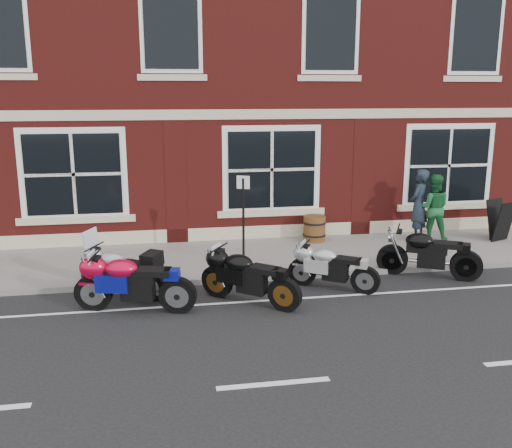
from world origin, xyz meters
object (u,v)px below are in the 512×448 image
object	(u,v)px
moto_sport_black	(249,275)
pedestrian_right	(433,208)
moto_naked_black	(427,252)
pedestrian_left	(418,205)
moto_sport_red	(133,281)
a_board_sign	(500,220)
barrel_planter	(314,228)
moto_sport_silver	(332,266)
parking_sign	(243,214)
moto_touring_silver	(121,269)

from	to	relation	value
moto_sport_black	pedestrian_right	size ratio (longest dim) A/B	0.98
moto_naked_black	pedestrian_right	size ratio (longest dim) A/B	1.14
moto_sport_black	pedestrian_left	distance (m)	6.19
moto_sport_red	a_board_sign	bearing A→B (deg)	-56.85
pedestrian_left	pedestrian_right	bearing A→B (deg)	121.12
a_board_sign	barrel_planter	xyz separation A→B (m)	(-4.86, 0.74, -0.20)
moto_sport_silver	moto_naked_black	bearing A→B (deg)	-46.39
moto_sport_black	moto_naked_black	world-z (taller)	moto_naked_black
moto_naked_black	barrel_planter	size ratio (longest dim) A/B	2.99
pedestrian_right	parking_sign	size ratio (longest dim) A/B	0.86
barrel_planter	parking_sign	xyz separation A→B (m)	(-2.17, -1.84, 0.85)
moto_touring_silver	moto_sport_silver	distance (m)	4.24
moto_naked_black	pedestrian_left	distance (m)	2.84
moto_sport_red	moto_sport_black	distance (m)	2.15
moto_sport_black	pedestrian_left	world-z (taller)	pedestrian_left
moto_naked_black	a_board_sign	size ratio (longest dim) A/B	1.88
moto_touring_silver	pedestrian_left	size ratio (longest dim) A/B	0.91
pedestrian_left	moto_touring_silver	bearing A→B (deg)	-24.94
moto_naked_black	parking_sign	world-z (taller)	parking_sign
moto_sport_red	parking_sign	distance (m)	3.23
moto_touring_silver	moto_sport_red	world-z (taller)	moto_touring_silver
moto_sport_black	moto_sport_silver	distance (m)	1.87
barrel_planter	moto_touring_silver	bearing A→B (deg)	-148.21
barrel_planter	moto_sport_black	bearing A→B (deg)	-121.60
pedestrian_right	moto_touring_silver	bearing A→B (deg)	37.90
moto_naked_black	parking_sign	bearing A→B (deg)	101.94
parking_sign	pedestrian_left	bearing A→B (deg)	39.95
moto_naked_black	pedestrian_left	bearing A→B (deg)	7.26
a_board_sign	moto_sport_silver	bearing A→B (deg)	-175.94
moto_touring_silver	parking_sign	xyz separation A→B (m)	(2.63, 1.14, 0.77)
barrel_planter	moto_sport_silver	bearing A→B (deg)	-99.81
pedestrian_left	pedestrian_right	world-z (taller)	pedestrian_left
a_board_sign	pedestrian_left	bearing A→B (deg)	148.93
moto_touring_silver	moto_sport_silver	bearing A→B (deg)	-61.66
moto_naked_black	a_board_sign	bearing A→B (deg)	-26.15
moto_touring_silver	parking_sign	world-z (taller)	parking_sign
pedestrian_right	parking_sign	xyz separation A→B (m)	(-5.23, -1.36, 0.30)
moto_touring_silver	moto_naked_black	world-z (taller)	moto_touring_silver
moto_sport_silver	pedestrian_right	bearing A→B (deg)	-17.72
moto_touring_silver	moto_sport_silver	size ratio (longest dim) A/B	1.04
pedestrian_right	a_board_sign	xyz separation A→B (m)	(1.80, -0.26, -0.35)
a_board_sign	moto_naked_black	bearing A→B (deg)	-166.52
moto_sport_black	pedestrian_right	xyz separation A→B (m)	(5.45, 3.40, 0.45)
moto_sport_silver	pedestrian_left	size ratio (longest dim) A/B	0.88
moto_naked_black	pedestrian_right	distance (m)	2.89
moto_sport_silver	a_board_sign	xyz separation A→B (m)	(5.45, 2.64, 0.16)
moto_sport_red	parking_sign	world-z (taller)	parking_sign
moto_sport_black	parking_sign	size ratio (longest dim) A/B	0.84
pedestrian_right	parking_sign	bearing A→B (deg)	34.85
barrel_planter	parking_sign	world-z (taller)	parking_sign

